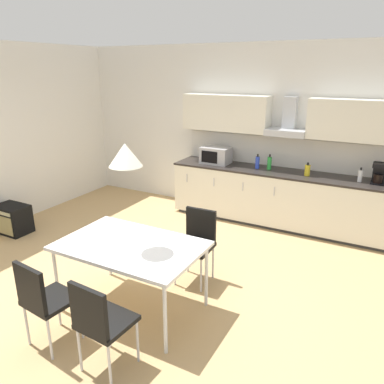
% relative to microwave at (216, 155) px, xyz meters
% --- Properties ---
extents(ground_plane, '(8.76, 8.99, 0.02)m').
position_rel_microwave_xyz_m(ground_plane, '(0.18, -2.67, -1.04)').
color(ground_plane, tan).
extents(wall_back, '(7.00, 0.10, 2.84)m').
position_rel_microwave_xyz_m(wall_back, '(0.18, 0.37, 0.39)').
color(wall_back, silver).
rests_on(wall_back, ground_plane).
extents(kitchen_counter, '(3.57, 0.67, 0.89)m').
position_rel_microwave_xyz_m(kitchen_counter, '(1.14, 0.00, -0.58)').
color(kitchen_counter, '#333333').
rests_on(kitchen_counter, ground_plane).
extents(backsplash_tile, '(3.55, 0.02, 0.48)m').
position_rel_microwave_xyz_m(backsplash_tile, '(1.14, 0.31, 0.10)').
color(backsplash_tile, silver).
rests_on(backsplash_tile, kitchen_counter).
extents(upper_wall_cabinets, '(3.55, 0.40, 0.58)m').
position_rel_microwave_xyz_m(upper_wall_cabinets, '(1.14, 0.16, 0.69)').
color(upper_wall_cabinets, silver).
extents(microwave, '(0.48, 0.35, 0.28)m').
position_rel_microwave_xyz_m(microwave, '(0.00, 0.00, 0.00)').
color(microwave, '#ADADB2').
rests_on(microwave, kitchen_counter).
extents(coffee_maker, '(0.18, 0.19, 0.30)m').
position_rel_microwave_xyz_m(coffee_maker, '(2.51, 0.03, 0.01)').
color(coffee_maker, black).
rests_on(coffee_maker, kitchen_counter).
extents(bottle_blue, '(0.07, 0.07, 0.24)m').
position_rel_microwave_xyz_m(bottle_blue, '(0.74, 0.01, -0.04)').
color(bottle_blue, blue).
rests_on(bottle_blue, kitchen_counter).
extents(bottle_white, '(0.06, 0.06, 0.21)m').
position_rel_microwave_xyz_m(bottle_white, '(2.28, -0.01, -0.05)').
color(bottle_white, white).
rests_on(bottle_white, kitchen_counter).
extents(bottle_yellow, '(0.08, 0.08, 0.20)m').
position_rel_microwave_xyz_m(bottle_yellow, '(1.55, -0.05, -0.05)').
color(bottle_yellow, yellow).
rests_on(bottle_yellow, kitchen_counter).
extents(bottle_green, '(0.07, 0.07, 0.24)m').
position_rel_microwave_xyz_m(bottle_green, '(0.93, 0.05, -0.04)').
color(bottle_green, green).
rests_on(bottle_green, kitchen_counter).
extents(dining_table, '(1.44, 0.93, 0.75)m').
position_rel_microwave_xyz_m(dining_table, '(0.43, -2.97, -0.32)').
color(dining_table, white).
rests_on(dining_table, ground_plane).
extents(chair_far_right, '(0.41, 0.41, 0.87)m').
position_rel_microwave_xyz_m(chair_far_right, '(0.75, -2.12, -0.50)').
color(chair_far_right, black).
rests_on(chair_far_right, ground_plane).
extents(chair_near_left, '(0.44, 0.44, 0.87)m').
position_rel_microwave_xyz_m(chair_near_left, '(0.10, -3.82, -0.50)').
color(chair_near_left, black).
rests_on(chair_near_left, ground_plane).
extents(chair_near_right, '(0.43, 0.43, 0.87)m').
position_rel_microwave_xyz_m(chair_near_right, '(0.75, -3.82, -0.50)').
color(chair_near_right, black).
rests_on(chair_near_right, ground_plane).
extents(guitar_amp, '(0.52, 0.37, 0.44)m').
position_rel_microwave_xyz_m(guitar_amp, '(-2.39, -2.29, -0.81)').
color(guitar_amp, black).
rests_on(guitar_amp, ground_plane).
extents(pendant_lamp, '(0.32, 0.32, 0.22)m').
position_rel_microwave_xyz_m(pendant_lamp, '(0.43, -2.97, 0.64)').
color(pendant_lamp, silver).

